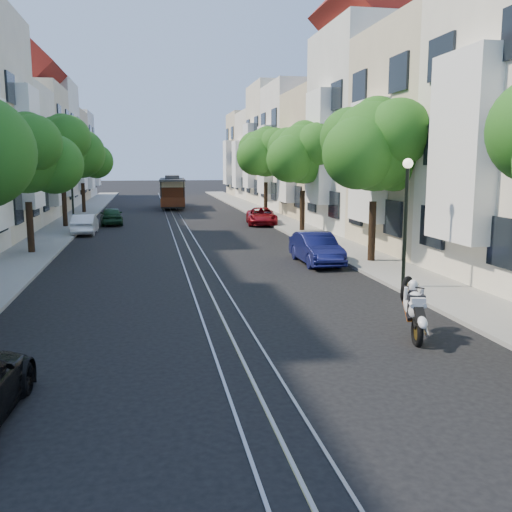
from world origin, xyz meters
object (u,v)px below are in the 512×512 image
parked_car_e_mid (316,248)px  parked_car_w_far (111,216)px  tree_e_d (267,153)px  tree_w_b (27,157)px  tree_w_c (62,148)px  sportbike_rider (413,306)px  tree_e_c (304,155)px  tree_w_d (82,157)px  parked_car_e_far (262,216)px  lamp_east (406,203)px  cable_car (173,191)px  tree_e_b (376,148)px  lamp_west (72,185)px  parked_car_w_mid (85,224)px

parked_car_e_mid → parked_car_w_far: parked_car_e_mid is taller
tree_e_d → tree_w_b: size_ratio=1.09×
tree_w_c → sportbike_rider: 28.69m
parked_car_e_mid → parked_car_w_far: (-9.30, 17.14, -0.04)m
tree_e_d → tree_e_c: bearing=-90.0°
tree_w_d → parked_car_e_far: (12.74, -11.41, -4.02)m
lamp_east → parked_car_e_far: 20.70m
tree_w_b → cable_car: tree_w_b is taller
tree_e_d → parked_car_e_far: size_ratio=1.65×
lamp_east → parked_car_e_far: size_ratio=1.00×
parked_car_w_far → tree_e_d: bearing=-164.2°
parked_car_e_mid → tree_w_c: bearing=126.8°
tree_w_c → parked_car_e_far: (12.74, -0.41, -4.49)m
tree_e_c → parked_car_e_far: bearing=109.9°
tree_e_b → tree_e_c: size_ratio=1.03×
tree_e_c → parked_car_w_far: tree_e_c is taller
tree_w_b → tree_w_d: size_ratio=0.96×
lamp_west → tree_e_c: bearing=-8.5°
lamp_west → sportbike_rider: bearing=-65.5°
cable_car → parked_car_e_mid: size_ratio=1.86×
tree_w_c → parked_car_e_mid: size_ratio=1.82×
lamp_east → tree_e_d: bearing=88.0°
parked_car_w_far → tree_e_b: bearing=118.3°
tree_w_d → lamp_west: size_ratio=1.57×
tree_w_c → tree_w_d: size_ratio=1.09×
lamp_east → parked_car_w_far: (-10.70, 22.42, -2.24)m
tree_w_d → lamp_east: 34.73m
tree_e_c → parked_car_e_mid: 11.64m
cable_car → tree_w_c: bearing=-114.1°
parked_car_w_far → tree_w_d: bearing=-79.5°
cable_car → parked_car_e_mid: (4.61, -30.68, -0.99)m
tree_e_b → cable_car: size_ratio=0.92×
tree_w_c → parked_car_e_mid: (12.04, -15.69, -4.43)m
tree_e_d → sportbike_rider: tree_e_d is taller
tree_w_b → sportbike_rider: (11.35, -15.00, -3.60)m
lamp_west → parked_car_w_far: size_ratio=1.17×
tree_w_c → tree_w_d: 11.01m
tree_w_d → parked_car_e_mid: bearing=-65.7°
tree_e_c → parked_car_e_far: (-1.66, 4.59, -4.02)m
lamp_east → tree_e_c: bearing=86.6°
tree_w_c → tree_e_b: bearing=-48.0°
tree_w_c → cable_car: 17.08m
tree_e_b → lamp_west: bearing=136.2°
tree_e_d → parked_car_w_far: (-11.66, -4.55, -4.26)m
tree_e_c → tree_w_c: bearing=160.9°
lamp_east → lamp_west: (-12.60, 18.00, 0.00)m
lamp_east → parked_car_w_mid: size_ratio=1.15×
tree_w_d → tree_e_b: bearing=-61.9°
tree_e_b → parked_car_e_far: (-1.66, 15.59, -4.16)m
tree_w_d → cable_car: tree_w_d is taller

